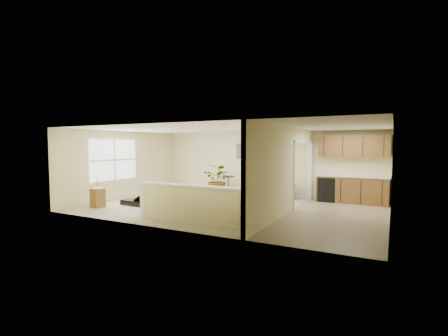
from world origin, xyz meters
The scene contains 20 objects.
floor centered at (0.00, 0.00, 0.00)m, with size 9.00×9.00×0.00m, color #B7AC8E.
back_wall centered at (0.00, 3.00, 1.25)m, with size 9.00×0.04×2.50m, color beige.
front_wall centered at (0.00, -3.00, 1.25)m, with size 9.00×0.04×2.50m, color beige.
left_wall centered at (-4.50, 0.00, 1.25)m, with size 0.04×6.00×2.50m, color beige.
right_wall centered at (4.50, 0.00, 1.25)m, with size 0.04×6.00×2.50m, color beige.
ceiling centered at (0.00, 0.00, 2.50)m, with size 9.00×6.00×0.04m, color white.
kitchen_vinyl centered at (3.15, 0.00, 0.00)m, with size 2.70×6.00×0.01m, color #9A8968.
interior_partition centered at (1.80, 0.25, 1.22)m, with size 0.18×5.99×2.50m.
pony_half_wall centered at (0.08, -2.30, 0.52)m, with size 3.42×0.22×1.00m.
left_window centered at (-4.49, -0.50, 1.45)m, with size 0.05×2.15×1.45m, color white.
wall_art_left centered at (-0.95, 2.97, 1.75)m, with size 0.48×0.04×0.58m.
wall_mirror centered at (0.30, 2.97, 1.80)m, with size 0.55×0.04×0.55m.
kitchen_cabinets centered at (3.19, 2.73, 0.87)m, with size 2.36×0.65×2.33m.
piano centered at (-2.69, -0.42, 0.64)m, with size 1.97×2.05×1.54m.
piano_bench centered at (-1.49, -0.49, 0.25)m, with size 0.38×0.74×0.50m, color black.
loveseat centered at (0.59, 2.56, 0.29)m, with size 1.60×1.19×0.77m.
accent_table centered at (-1.30, 2.44, 0.48)m, with size 0.51×0.51×0.75m.
palm_plant centered at (-1.60, 2.16, 0.60)m, with size 1.13×0.99×1.22m.
small_plant centered at (1.27, 2.44, 0.25)m, with size 0.36×0.36×0.59m.
lamp_stand centered at (-3.80, -1.86, 0.51)m, with size 0.39×0.39×1.20m.
Camera 1 is at (4.53, -9.07, 1.98)m, focal length 26.00 mm.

